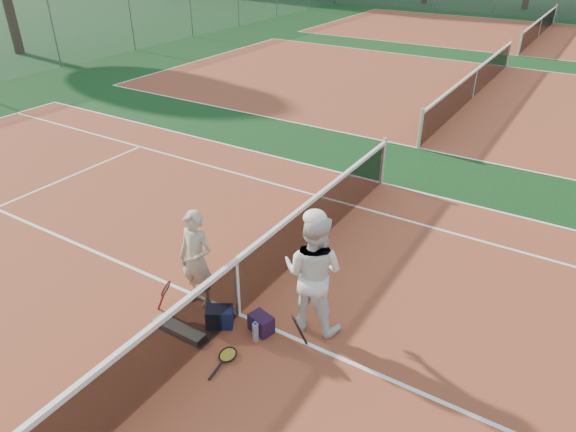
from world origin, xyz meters
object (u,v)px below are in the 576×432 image
(sports_bag_navy, at_px, (220,317))
(racket_black_held, at_px, (296,332))
(net_main, at_px, (237,288))
(racket_red, at_px, (167,297))
(racket_spare, at_px, (228,355))
(player_a, at_px, (196,259))
(sports_bag_purple, at_px, (261,324))
(player_b, at_px, (313,273))
(water_bottle, at_px, (256,332))

(sports_bag_navy, bearing_deg, racket_black_held, 9.42)
(net_main, distance_m, racket_red, 1.11)
(racket_spare, bearing_deg, racket_red, 72.17)
(racket_red, bearing_deg, net_main, 13.25)
(player_a, height_order, racket_red, player_a)
(sports_bag_purple, bearing_deg, net_main, 166.50)
(net_main, bearing_deg, player_a, -175.16)
(sports_bag_navy, bearing_deg, racket_red, -168.35)
(net_main, xyz_separation_m, sports_bag_navy, (-0.09, -0.34, -0.36))
(net_main, relative_size, sports_bag_navy, 28.42)
(racket_spare, distance_m, sports_bag_purple, 0.69)
(player_a, distance_m, sports_bag_navy, 0.93)
(player_b, bearing_deg, sports_bag_navy, 27.37)
(racket_red, height_order, water_bottle, racket_red)
(player_a, bearing_deg, net_main, 1.89)
(racket_black_held, bearing_deg, racket_red, -41.74)
(player_a, bearing_deg, player_b, 12.10)
(player_a, bearing_deg, sports_bag_purple, -5.85)
(racket_spare, bearing_deg, sports_bag_purple, -14.00)
(racket_red, relative_size, water_bottle, 1.88)
(net_main, distance_m, sports_bag_purple, 0.64)
(player_a, relative_size, racket_black_held, 2.80)
(sports_bag_navy, xyz_separation_m, water_bottle, (0.64, 0.01, -0.00))
(racket_spare, relative_size, water_bottle, 2.00)
(net_main, height_order, racket_red, net_main)
(net_main, bearing_deg, racket_spare, -62.83)
(water_bottle, bearing_deg, player_b, 55.70)
(player_b, distance_m, sports_bag_navy, 1.57)
(sports_bag_purple, bearing_deg, player_b, 44.41)
(net_main, distance_m, racket_spare, 1.02)
(net_main, height_order, water_bottle, net_main)
(sports_bag_purple, height_order, water_bottle, water_bottle)
(racket_black_held, bearing_deg, player_b, -136.96)
(net_main, height_order, player_b, player_b)
(player_a, bearing_deg, sports_bag_navy, -27.24)
(racket_black_held, distance_m, sports_bag_purple, 0.61)
(racket_red, relative_size, sports_bag_navy, 1.46)
(player_a, distance_m, racket_spare, 1.54)
(player_a, bearing_deg, racket_spare, -36.44)
(racket_spare, height_order, sports_bag_purple, sports_bag_purple)
(player_b, distance_m, racket_black_held, 0.85)
(sports_bag_purple, bearing_deg, sports_bag_navy, -160.02)
(racket_black_held, relative_size, sports_bag_navy, 1.47)
(racket_red, xyz_separation_m, water_bottle, (1.50, 0.19, -0.13))
(player_a, distance_m, racket_black_held, 1.88)
(net_main, height_order, racket_black_held, net_main)
(net_main, xyz_separation_m, racket_red, (-0.95, -0.52, -0.23))
(sports_bag_navy, xyz_separation_m, sports_bag_purple, (0.60, 0.22, -0.01))
(racket_black_held, distance_m, water_bottle, 0.60)
(racket_red, relative_size, racket_spare, 0.94)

